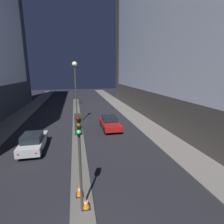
# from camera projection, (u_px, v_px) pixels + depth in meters

# --- Properties ---
(building_right) EXTENTS (6.01, 38.78, 23.25)m
(building_right) POSITION_uv_depth(u_px,v_px,m) (169.00, 35.00, 24.06)
(building_right) COLOR #4C4742
(building_right) RESTS_ON ground
(median_strip) EXTENTS (1.16, 38.01, 0.12)m
(median_strip) POSITION_uv_depth(u_px,v_px,m) (77.00, 119.00, 24.63)
(median_strip) COLOR #56544F
(median_strip) RESTS_ON ground
(traffic_light_near) EXTENTS (0.32, 0.42, 4.75)m
(traffic_light_near) POSITION_uv_depth(u_px,v_px,m) (79.00, 142.00, 7.63)
(traffic_light_near) COLOR #383838
(traffic_light_near) RESTS_ON median_strip
(traffic_light_mid) EXTENTS (0.32, 0.42, 4.75)m
(traffic_light_mid) POSITION_uv_depth(u_px,v_px,m) (75.00, 87.00, 35.01)
(traffic_light_mid) COLOR #383838
(traffic_light_mid) RESTS_ON median_strip
(street_lamp) EXTENTS (0.61, 0.61, 7.71)m
(street_lamp) POSITION_uv_depth(u_px,v_px,m) (75.00, 79.00, 21.23)
(street_lamp) COLOR #383838
(street_lamp) RESTS_ON median_strip
(traffic_cone_near) EXTENTS (0.43, 0.43, 0.53)m
(traffic_cone_near) POSITION_uv_depth(u_px,v_px,m) (86.00, 203.00, 8.49)
(traffic_cone_near) COLOR black
(traffic_cone_near) RESTS_ON median_strip
(traffic_cone_far) EXTENTS (0.42, 0.42, 0.64)m
(traffic_cone_far) POSITION_uv_depth(u_px,v_px,m) (80.00, 190.00, 9.33)
(traffic_cone_far) COLOR black
(traffic_cone_far) RESTS_ON median_strip
(car_left_lane) EXTENTS (1.78, 4.48, 1.54)m
(car_left_lane) POSITION_uv_depth(u_px,v_px,m) (33.00, 142.00, 14.98)
(car_left_lane) COLOR #B2B2B7
(car_left_lane) RESTS_ON ground
(car_right_lane) EXTENTS (1.94, 4.52, 1.46)m
(car_right_lane) POSITION_uv_depth(u_px,v_px,m) (110.00, 123.00, 20.66)
(car_right_lane) COLOR maroon
(car_right_lane) RESTS_ON ground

